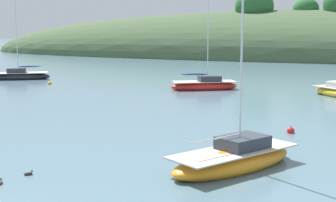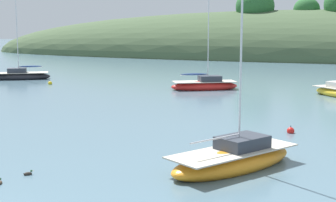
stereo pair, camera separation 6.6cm
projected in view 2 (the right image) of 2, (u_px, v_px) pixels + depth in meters
far_shoreline_hill at (299, 57)px, 100.83m from camera, size 150.00×36.00×24.06m
sailboat_black_sloop at (234, 159)px, 21.36m from camera, size 5.40×7.03×9.88m
sailboat_red_portside at (21, 76)px, 58.03m from camera, size 6.77×5.51×9.45m
sailboat_yellow_far at (205, 85)px, 48.51m from camera, size 6.93×5.49×9.15m
mooring_buoy_outer at (291, 131)px, 28.52m from camera, size 0.44×0.44×0.54m
mooring_buoy_inner at (50, 83)px, 52.83m from camera, size 0.44×0.44×0.54m
duck_lone_left at (28, 174)px, 20.42m from camera, size 0.36×0.37×0.24m
duck_lone_right at (0, 182)px, 19.27m from camera, size 0.33×0.40×0.24m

